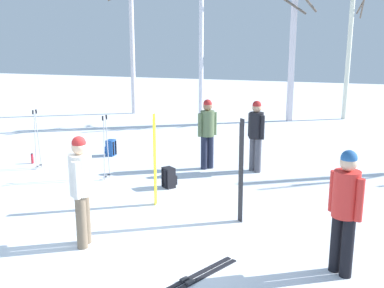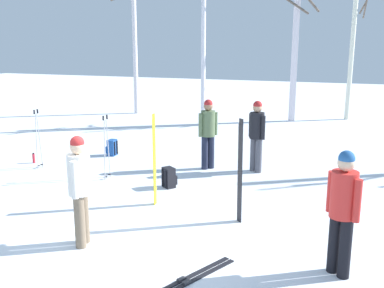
% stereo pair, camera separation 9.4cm
% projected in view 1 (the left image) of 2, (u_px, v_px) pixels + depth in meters
% --- Properties ---
extents(ground_plane, '(60.00, 60.00, 0.00)m').
position_uv_depth(ground_plane, '(120.00, 241.00, 6.93)').
color(ground_plane, white).
extents(person_0, '(0.43, 0.36, 1.72)m').
position_uv_depth(person_0, '(345.00, 205.00, 5.73)').
color(person_0, black).
rests_on(person_0, ground_plane).
extents(person_1, '(0.44, 0.34, 1.72)m').
position_uv_depth(person_1, '(256.00, 132.00, 10.44)').
color(person_1, '#4C4C56').
rests_on(person_1, ground_plane).
extents(person_2, '(0.34, 0.51, 1.72)m').
position_uv_depth(person_2, '(81.00, 184.00, 6.56)').
color(person_2, '#72604C').
rests_on(person_2, ground_plane).
extents(person_3, '(0.38, 0.42, 1.72)m').
position_uv_depth(person_3, '(207.00, 130.00, 10.68)').
color(person_3, '#1E2338').
rests_on(person_3, ground_plane).
extents(ski_pair_planted_0, '(0.12, 0.12, 1.81)m').
position_uv_depth(ski_pair_planted_0, '(241.00, 171.00, 7.49)').
color(ski_pair_planted_0, black).
rests_on(ski_pair_planted_0, ground_plane).
extents(ski_pair_planted_1, '(0.03, 0.14, 1.77)m').
position_uv_depth(ski_pair_planted_1, '(155.00, 160.00, 8.28)').
color(ski_pair_planted_1, yellow).
rests_on(ski_pair_planted_1, ground_plane).
extents(ski_pair_lying_0, '(0.97, 1.78, 0.05)m').
position_uv_depth(ski_pair_lying_0, '(185.00, 283.00, 5.68)').
color(ski_pair_lying_0, black).
rests_on(ski_pair_lying_0, ground_plane).
extents(ski_poles_0, '(0.07, 0.26, 1.46)m').
position_uv_depth(ski_poles_0, '(106.00, 145.00, 9.90)').
color(ski_poles_0, '#B2B2BC').
rests_on(ski_poles_0, ground_plane).
extents(ski_poles_1, '(0.07, 0.22, 1.46)m').
position_uv_depth(ski_poles_1, '(37.00, 138.00, 10.73)').
color(ski_poles_1, '#B2B2BC').
rests_on(ski_poles_1, ground_plane).
extents(backpack_0, '(0.34, 0.34, 0.44)m').
position_uv_depth(backpack_0, '(169.00, 178.00, 9.43)').
color(backpack_0, black).
rests_on(backpack_0, ground_plane).
extents(backpack_1, '(0.30, 0.27, 0.44)m').
position_uv_depth(backpack_1, '(111.00, 148.00, 12.09)').
color(backpack_1, '#1E4C99').
rests_on(backpack_1, ground_plane).
extents(water_bottle_0, '(0.06, 0.06, 0.26)m').
position_uv_depth(water_bottle_0, '(32.00, 159.00, 11.32)').
color(water_bottle_0, red).
rests_on(water_bottle_0, ground_plane).
extents(birch_tree_0, '(1.55, 1.63, 7.57)m').
position_uv_depth(birch_tree_0, '(131.00, 21.00, 18.52)').
color(birch_tree_0, silver).
rests_on(birch_tree_0, ground_plane).
extents(birch_tree_1, '(1.78, 1.38, 7.91)m').
position_uv_depth(birch_tree_1, '(201.00, 12.00, 15.64)').
color(birch_tree_1, silver).
rests_on(birch_tree_1, ground_plane).
extents(birch_tree_2, '(1.21, 1.46, 7.14)m').
position_uv_depth(birch_tree_2, '(294.00, 31.00, 16.72)').
color(birch_tree_2, silver).
rests_on(birch_tree_2, ground_plane).
extents(birch_tree_3, '(1.33, 1.67, 6.87)m').
position_uv_depth(birch_tree_3, '(350.00, 27.00, 17.11)').
color(birch_tree_3, silver).
rests_on(birch_tree_3, ground_plane).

